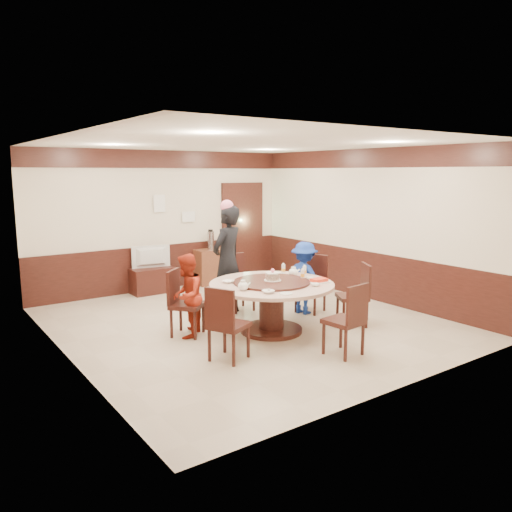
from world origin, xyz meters
TOP-DOWN VIEW (x-y plane):
  - room at (0.01, 0.01)m, footprint 6.00×6.04m
  - banquet_table at (0.04, -0.58)m, footprint 1.85×1.85m
  - chair_0 at (1.27, -0.09)m, footprint 0.57×0.57m
  - chair_1 at (0.32, 0.72)m, footprint 0.46×0.47m
  - chair_2 at (-1.07, 0.02)m, footprint 0.62×0.62m
  - chair_3 at (-1.10, -1.18)m, footprint 0.59×0.59m
  - chair_4 at (0.24, -1.91)m, footprint 0.49×0.50m
  - chair_5 at (1.29, -1.06)m, footprint 0.60×0.60m
  - person_standing at (0.04, 0.63)m, footprint 0.79×0.66m
  - person_red at (-1.09, -0.05)m, footprint 0.74×0.75m
  - person_blue at (1.10, -0.10)m, footprint 0.67×0.89m
  - birthday_cake at (0.07, -0.57)m, footprint 0.26×0.26m
  - teapot_left at (-0.56, -0.73)m, footprint 0.17×0.15m
  - teapot_right at (0.63, -0.38)m, footprint 0.17×0.15m
  - bowl_0 at (-0.48, -0.21)m, footprint 0.16×0.16m
  - bowl_1 at (0.43, -1.12)m, footprint 0.13×0.13m
  - bowl_2 at (-0.37, -1.06)m, footprint 0.16×0.16m
  - bowl_3 at (0.67, -0.72)m, footprint 0.12×0.12m
  - saucer_near at (-0.21, -1.23)m, footprint 0.18×0.18m
  - saucer_far at (0.49, -0.08)m, footprint 0.18×0.18m
  - shrimp_platter at (0.63, -0.97)m, footprint 0.30×0.20m
  - bottle_0 at (0.56, -0.68)m, footprint 0.06×0.06m
  - bottle_1 at (0.76, -0.50)m, footprint 0.06×0.06m
  - bottle_2 at (0.59, -0.18)m, footprint 0.06×0.06m
  - tv_stand at (-0.39, 2.75)m, footprint 0.85×0.45m
  - television at (-0.39, 2.75)m, footprint 0.77×0.22m
  - side_cabinet at (1.03, 2.78)m, footprint 0.80×0.40m
  - thermos at (0.97, 2.78)m, footprint 0.15×0.15m
  - notice_left at (-0.10, 2.96)m, footprint 0.25×0.00m
  - notice_right at (0.55, 2.96)m, footprint 0.30×0.00m

SIDE VIEW (x-z plane):
  - tv_stand at x=-0.39m, z-range 0.00..0.50m
  - chair_0 at x=1.27m, z-range -0.18..0.79m
  - chair_1 at x=0.32m, z-range -0.18..0.79m
  - chair_2 at x=-1.07m, z-range -0.18..0.79m
  - chair_3 at x=-1.10m, z-range -0.18..0.79m
  - chair_4 at x=0.24m, z-range -0.18..0.79m
  - chair_5 at x=1.29m, z-range -0.18..0.79m
  - side_cabinet at x=1.03m, z-range 0.00..0.75m
  - banquet_table at x=0.04m, z-range 0.14..0.92m
  - person_red at x=-1.09m, z-range 0.00..1.22m
  - person_blue at x=1.10m, z-range 0.00..1.22m
  - television at x=-0.39m, z-range 0.50..0.94m
  - saucer_near at x=-0.21m, z-range 0.75..0.76m
  - saucer_far at x=0.49m, z-range 0.75..0.76m
  - bowl_3 at x=0.67m, z-range 0.75..0.79m
  - bowl_0 at x=-0.48m, z-range 0.75..0.79m
  - bowl_2 at x=-0.37m, z-range 0.75..0.79m
  - bowl_1 at x=0.43m, z-range 0.75..0.79m
  - shrimp_platter at x=0.63m, z-range 0.75..0.81m
  - teapot_left at x=-0.56m, z-range 0.75..0.87m
  - teapot_right at x=0.63m, z-range 0.75..0.87m
  - bottle_0 at x=0.56m, z-range 0.75..0.91m
  - bottle_1 at x=0.76m, z-range 0.75..0.91m
  - bottle_2 at x=0.59m, z-range 0.75..0.91m
  - birthday_cake at x=0.07m, z-range 0.75..0.93m
  - person_standing at x=0.04m, z-range 0.00..1.83m
  - thermos at x=0.97m, z-range 0.75..1.13m
  - room at x=0.01m, z-range -0.34..2.50m
  - notice_right at x=0.55m, z-range 1.34..1.56m
  - notice_left at x=-0.10m, z-range 1.57..1.93m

